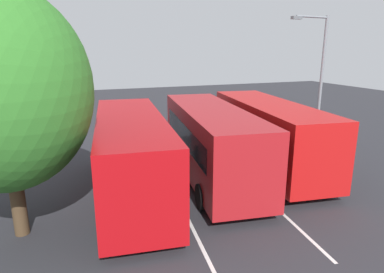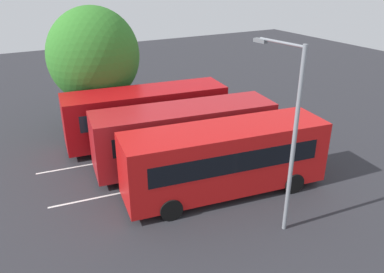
# 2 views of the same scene
# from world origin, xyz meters

# --- Properties ---
(ground_plane) EXTENTS (70.87, 70.87, 0.00)m
(ground_plane) POSITION_xyz_m (0.00, 0.00, 0.00)
(ground_plane) COLOR #2B2B30
(bus_far_left) EXTENTS (9.54, 3.74, 3.21)m
(bus_far_left) POSITION_xyz_m (0.22, -3.43, 1.76)
(bus_far_left) COLOR red
(bus_far_left) RESTS_ON ground
(bus_center_left) EXTENTS (9.55, 3.75, 3.21)m
(bus_center_left) POSITION_xyz_m (-0.14, -0.21, 1.76)
(bus_center_left) COLOR #AD191E
(bus_center_left) RESTS_ON ground
(bus_center_right) EXTENTS (9.52, 3.59, 3.21)m
(bus_center_right) POSITION_xyz_m (-0.74, 3.47, 1.76)
(bus_center_right) COLOR #B70C11
(bus_center_right) RESTS_ON ground
(pedestrian) EXTENTS (0.38, 0.38, 1.70)m
(pedestrian) POSITION_xyz_m (7.48, 0.18, 1.00)
(pedestrian) COLOR #232833
(pedestrian) RESTS_ON ground
(street_lamp) EXTENTS (0.45, 2.40, 7.31)m
(street_lamp) POSITION_xyz_m (0.78, -6.66, 4.23)
(street_lamp) COLOR gray
(street_lamp) RESTS_ON ground
(depot_tree) EXTENTS (5.65, 5.08, 7.57)m
(depot_tree) POSITION_xyz_m (-2.48, 7.39, 4.60)
(depot_tree) COLOR #4C3823
(depot_tree) RESTS_ON ground
(lane_stripe_outer_left) EXTENTS (14.57, 1.76, 0.01)m
(lane_stripe_outer_left) POSITION_xyz_m (0.00, -1.70, 0.00)
(lane_stripe_outer_left) COLOR silver
(lane_stripe_outer_left) RESTS_ON ground
(lane_stripe_inner_left) EXTENTS (14.57, 1.76, 0.01)m
(lane_stripe_inner_left) POSITION_xyz_m (0.00, 1.70, 0.00)
(lane_stripe_inner_left) COLOR silver
(lane_stripe_inner_left) RESTS_ON ground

